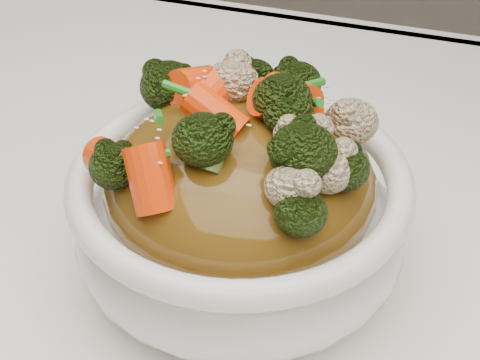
% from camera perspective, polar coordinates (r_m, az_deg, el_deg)
% --- Properties ---
extents(tablecloth, '(1.20, 0.80, 0.04)m').
position_cam_1_polar(tablecloth, '(0.43, 0.02, -13.59)').
color(tablecloth, white).
rests_on(tablecloth, dining_table).
extents(bowl, '(0.22, 0.22, 0.07)m').
position_cam_1_polar(bowl, '(0.42, 0.00, -3.05)').
color(bowl, white).
rests_on(bowl, tablecloth).
extents(sauce_base, '(0.17, 0.17, 0.08)m').
position_cam_1_polar(sauce_base, '(0.41, 0.00, -0.29)').
color(sauce_base, '#5C3C0F').
rests_on(sauce_base, bowl).
extents(carrots, '(0.17, 0.17, 0.04)m').
position_cam_1_polar(carrots, '(0.38, 0.00, 6.29)').
color(carrots, '#FF4208').
rests_on(carrots, sauce_base).
extents(broccoli, '(0.17, 0.17, 0.04)m').
position_cam_1_polar(broccoli, '(0.38, 0.00, 6.18)').
color(broccoli, black).
rests_on(broccoli, sauce_base).
extents(cauliflower, '(0.17, 0.17, 0.03)m').
position_cam_1_polar(cauliflower, '(0.38, 0.00, 5.95)').
color(cauliflower, beige).
rests_on(cauliflower, sauce_base).
extents(scallions, '(0.13, 0.13, 0.02)m').
position_cam_1_polar(scallions, '(0.38, 0.00, 6.41)').
color(scallions, '#1F7A1C').
rests_on(scallions, sauce_base).
extents(sesame_seeds, '(0.16, 0.16, 0.01)m').
position_cam_1_polar(sesame_seeds, '(0.38, 0.00, 6.41)').
color(sesame_seeds, beige).
rests_on(sesame_seeds, sauce_base).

